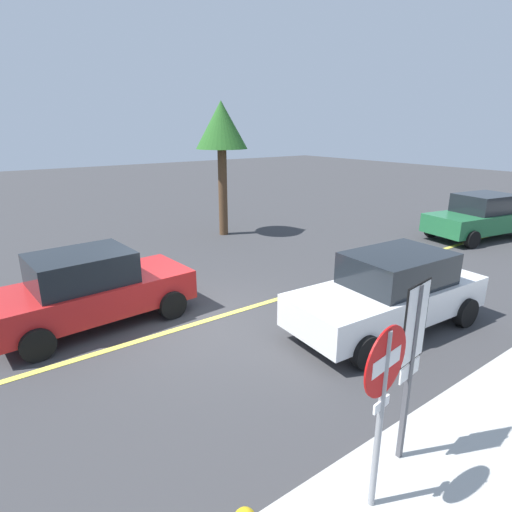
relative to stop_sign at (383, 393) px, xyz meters
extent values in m
plane|color=#38383A|center=(0.77, 5.37, -1.60)|extent=(80.00, 80.00, 0.00)
cube|color=#B2B2AD|center=(0.77, -0.59, -1.52)|extent=(40.00, 2.50, 0.15)
cube|color=#E0D14C|center=(3.77, 5.37, -1.59)|extent=(28.00, 0.16, 0.01)
cylinder|color=gray|center=(0.00, 0.00, -0.45)|extent=(0.07, 0.07, 2.30)
cylinder|color=red|center=(0.00, 0.00, 0.36)|extent=(0.76, 0.12, 0.76)
cube|color=white|center=(0.00, 0.00, 0.36)|extent=(0.53, 0.10, 0.18)
cube|color=white|center=(0.00, 0.00, -0.14)|extent=(0.28, 0.06, 0.11)
cube|color=#4C4C51|center=(0.85, 0.25, -0.35)|extent=(0.06, 0.06, 2.50)
cube|color=white|center=(0.85, 0.25, 0.43)|extent=(0.50, 0.09, 0.95)
cube|color=black|center=(0.85, 0.25, 0.43)|extent=(0.54, 0.09, 0.99)
cube|color=white|center=(0.85, 0.25, -0.19)|extent=(0.45, 0.08, 0.20)
cube|color=#236B3D|center=(13.12, 5.51, -0.93)|extent=(4.55, 2.49, 0.69)
cube|color=black|center=(13.33, 5.47, -0.24)|extent=(2.30, 1.90, 0.69)
cylinder|color=black|center=(11.53, 4.87, -1.28)|extent=(0.67, 0.32, 0.64)
cylinder|color=black|center=(11.83, 6.64, -1.28)|extent=(0.67, 0.32, 0.64)
cylinder|color=black|center=(14.71, 6.15, -1.28)|extent=(0.67, 0.32, 0.64)
cube|color=white|center=(3.91, 2.78, -0.94)|extent=(4.62, 2.00, 0.67)
cube|color=black|center=(4.13, 2.77, -0.27)|extent=(2.26, 1.65, 0.67)
cylinder|color=black|center=(2.32, 2.02, -1.28)|extent=(0.65, 0.26, 0.64)
cylinder|color=black|center=(2.43, 3.74, -1.28)|extent=(0.65, 0.26, 0.64)
cylinder|color=black|center=(5.39, 1.83, -1.28)|extent=(0.65, 0.26, 0.64)
cylinder|color=black|center=(5.49, 3.55, -1.28)|extent=(0.65, 0.26, 0.64)
cube|color=red|center=(-1.04, 6.74, -0.94)|extent=(4.24, 2.01, 0.66)
cube|color=black|center=(-1.25, 6.73, -0.28)|extent=(2.08, 1.66, 0.66)
cylinder|color=black|center=(0.30, 7.71, -1.28)|extent=(0.65, 0.26, 0.64)
cylinder|color=black|center=(0.42, 5.96, -1.28)|extent=(0.65, 0.26, 0.64)
cylinder|color=black|center=(-2.51, 7.52, -1.28)|extent=(0.65, 0.26, 0.64)
cylinder|color=black|center=(-2.39, 5.78, -1.28)|extent=(0.65, 0.26, 0.64)
cylinder|color=#513823|center=(5.45, 11.84, 0.08)|extent=(0.35, 0.35, 3.36)
cone|color=#286023|center=(5.45, 11.84, 2.63)|extent=(1.96, 1.96, 1.74)
camera|label=1|loc=(-3.18, -2.17, 2.59)|focal=29.28mm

